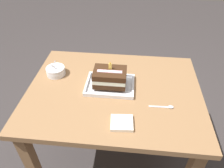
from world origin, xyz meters
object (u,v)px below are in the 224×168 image
foil_tray (110,85)px  birthday_cake (110,77)px  serving_spoon_near_tray (167,107)px  bowl_stack (56,71)px  napkin_pile (122,123)px

foil_tray → birthday_cake: birthday_cake is taller
birthday_cake → serving_spoon_near_tray: (0.33, -0.14, -0.07)m
birthday_cake → bowl_stack: 0.38m
napkin_pile → serving_spoon_near_tray: bearing=30.8°
serving_spoon_near_tray → napkin_pile: 0.28m
bowl_stack → napkin_pile: (0.45, -0.37, -0.02)m
foil_tray → bowl_stack: 0.37m
birthday_cake → napkin_pile: bearing=-72.2°
serving_spoon_near_tray → bowl_stack: bearing=161.6°
napkin_pile → foil_tray: bearing=107.8°
foil_tray → birthday_cake: (-0.00, -0.00, 0.06)m
birthday_cake → bowl_stack: (-0.36, 0.09, -0.05)m
foil_tray → serving_spoon_near_tray: size_ratio=2.15×
bowl_stack → serving_spoon_near_tray: bowl_stack is taller
foil_tray → napkin_pile: size_ratio=2.44×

